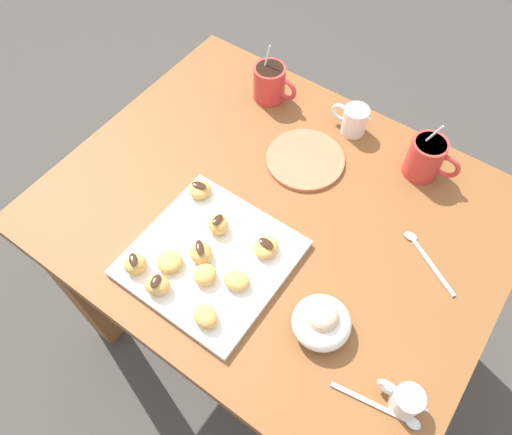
# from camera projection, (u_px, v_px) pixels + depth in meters

# --- Properties ---
(ground_plane) EXTENTS (8.00, 8.00, 0.00)m
(ground_plane) POSITION_uv_depth(u_px,v_px,m) (269.00, 325.00, 1.68)
(ground_plane) COLOR #423D38
(dining_table) EXTENTS (0.98, 0.79, 0.74)m
(dining_table) POSITION_uv_depth(u_px,v_px,m) (274.00, 240.00, 1.18)
(dining_table) COLOR brown
(dining_table) RESTS_ON ground_plane
(pastry_plate_square) EXTENTS (0.30, 0.30, 0.02)m
(pastry_plate_square) POSITION_uv_depth(u_px,v_px,m) (211.00, 258.00, 0.99)
(pastry_plate_square) COLOR white
(pastry_plate_square) RESTS_ON dining_table
(coffee_mug_red_left) EXTENTS (0.12, 0.08, 0.15)m
(coffee_mug_red_left) POSITION_uv_depth(u_px,v_px,m) (270.00, 82.00, 1.21)
(coffee_mug_red_left) COLOR red
(coffee_mug_red_left) RESTS_ON dining_table
(coffee_mug_red_right) EXTENTS (0.12, 0.08, 0.15)m
(coffee_mug_red_right) POSITION_uv_depth(u_px,v_px,m) (426.00, 157.00, 1.07)
(coffee_mug_red_right) COLOR red
(coffee_mug_red_right) RESTS_ON dining_table
(cream_pitcher_white) EXTENTS (0.10, 0.06, 0.07)m
(cream_pitcher_white) POSITION_uv_depth(u_px,v_px,m) (354.00, 119.00, 1.15)
(cream_pitcher_white) COLOR white
(cream_pitcher_white) RESTS_ON dining_table
(ice_cream_bowl) EXTENTS (0.11, 0.11, 0.08)m
(ice_cream_bowl) POSITION_uv_depth(u_px,v_px,m) (322.00, 321.00, 0.88)
(ice_cream_bowl) COLOR white
(ice_cream_bowl) RESTS_ON dining_table
(chocolate_sauce_pitcher) EXTENTS (0.09, 0.05, 0.06)m
(chocolate_sauce_pitcher) POSITION_uv_depth(u_px,v_px,m) (406.00, 400.00, 0.81)
(chocolate_sauce_pitcher) COLOR white
(chocolate_sauce_pitcher) RESTS_ON dining_table
(saucer_coral_left) EXTENTS (0.19, 0.19, 0.01)m
(saucer_coral_left) POSITION_uv_depth(u_px,v_px,m) (305.00, 159.00, 1.13)
(saucer_coral_left) COLOR #E5704C
(saucer_coral_left) RESTS_ON dining_table
(loose_spoon_near_saucer) EXTENTS (0.15, 0.09, 0.01)m
(loose_spoon_near_saucer) POSITION_uv_depth(u_px,v_px,m) (424.00, 255.00, 1.00)
(loose_spoon_near_saucer) COLOR silver
(loose_spoon_near_saucer) RESTS_ON dining_table
(loose_spoon_by_plate) EXTENTS (0.16, 0.04, 0.01)m
(loose_spoon_by_plate) POSITION_uv_depth(u_px,v_px,m) (386.00, 410.00, 0.83)
(loose_spoon_by_plate) COLOR silver
(loose_spoon_by_plate) RESTS_ON dining_table
(beignet_0) EXTENTS (0.06, 0.06, 0.04)m
(beignet_0) POSITION_uv_depth(u_px,v_px,m) (218.00, 225.00, 1.00)
(beignet_0) COLOR #DBA351
(beignet_0) RESTS_ON pastry_plate_square
(chocolate_drizzle_0) EXTENTS (0.02, 0.03, 0.00)m
(chocolate_drizzle_0) POSITION_uv_depth(u_px,v_px,m) (218.00, 220.00, 0.98)
(chocolate_drizzle_0) COLOR #381E11
(chocolate_drizzle_0) RESTS_ON beignet_0
(beignet_1) EXTENTS (0.06, 0.06, 0.04)m
(beignet_1) POSITION_uv_depth(u_px,v_px,m) (135.00, 264.00, 0.95)
(beignet_1) COLOR #DBA351
(beignet_1) RESTS_ON pastry_plate_square
(chocolate_drizzle_1) EXTENTS (0.03, 0.03, 0.00)m
(chocolate_drizzle_1) POSITION_uv_depth(u_px,v_px,m) (133.00, 260.00, 0.93)
(chocolate_drizzle_1) COLOR #381E11
(chocolate_drizzle_1) RESTS_ON beignet_1
(beignet_2) EXTENTS (0.06, 0.05, 0.03)m
(beignet_2) POSITION_uv_depth(u_px,v_px,m) (205.00, 317.00, 0.89)
(beignet_2) COLOR #DBA351
(beignet_2) RESTS_ON pastry_plate_square
(beignet_3) EXTENTS (0.05, 0.05, 0.03)m
(beignet_3) POSITION_uv_depth(u_px,v_px,m) (200.00, 190.00, 1.05)
(beignet_3) COLOR #DBA351
(beignet_3) RESTS_ON pastry_plate_square
(chocolate_drizzle_3) EXTENTS (0.04, 0.02, 0.00)m
(chocolate_drizzle_3) POSITION_uv_depth(u_px,v_px,m) (199.00, 185.00, 1.04)
(chocolate_drizzle_3) COLOR #381E11
(chocolate_drizzle_3) RESTS_ON beignet_3
(beignet_4) EXTENTS (0.07, 0.07, 0.03)m
(beignet_4) POSITION_uv_depth(u_px,v_px,m) (170.00, 262.00, 0.96)
(beignet_4) COLOR #DBA351
(beignet_4) RESTS_ON pastry_plate_square
(beignet_5) EXTENTS (0.07, 0.07, 0.03)m
(beignet_5) POSITION_uv_depth(u_px,v_px,m) (205.00, 275.00, 0.94)
(beignet_5) COLOR #DBA351
(beignet_5) RESTS_ON pastry_plate_square
(beignet_6) EXTENTS (0.06, 0.06, 0.03)m
(beignet_6) POSITION_uv_depth(u_px,v_px,m) (266.00, 247.00, 0.97)
(beignet_6) COLOR #DBA351
(beignet_6) RESTS_ON pastry_plate_square
(chocolate_drizzle_6) EXTENTS (0.04, 0.02, 0.00)m
(chocolate_drizzle_6) POSITION_uv_depth(u_px,v_px,m) (266.00, 243.00, 0.96)
(chocolate_drizzle_6) COLOR #381E11
(chocolate_drizzle_6) RESTS_ON beignet_6
(beignet_7) EXTENTS (0.06, 0.06, 0.04)m
(beignet_7) POSITION_uv_depth(u_px,v_px,m) (157.00, 285.00, 0.92)
(beignet_7) COLOR #DBA351
(beignet_7) RESTS_ON pastry_plate_square
(chocolate_drizzle_7) EXTENTS (0.03, 0.03, 0.00)m
(chocolate_drizzle_7) POSITION_uv_depth(u_px,v_px,m) (156.00, 281.00, 0.91)
(chocolate_drizzle_7) COLOR #381E11
(chocolate_drizzle_7) RESTS_ON beignet_7
(beignet_8) EXTENTS (0.07, 0.07, 0.04)m
(beignet_8) POSITION_uv_depth(u_px,v_px,m) (201.00, 253.00, 0.96)
(beignet_8) COLOR #DBA351
(beignet_8) RESTS_ON pastry_plate_square
(chocolate_drizzle_8) EXTENTS (0.04, 0.04, 0.00)m
(chocolate_drizzle_8) POSITION_uv_depth(u_px,v_px,m) (200.00, 248.00, 0.94)
(chocolate_drizzle_8) COLOR #381E11
(chocolate_drizzle_8) RESTS_ON beignet_8
(beignet_9) EXTENTS (0.06, 0.05, 0.03)m
(beignet_9) POSITION_uv_depth(u_px,v_px,m) (237.00, 281.00, 0.93)
(beignet_9) COLOR #DBA351
(beignet_9) RESTS_ON pastry_plate_square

